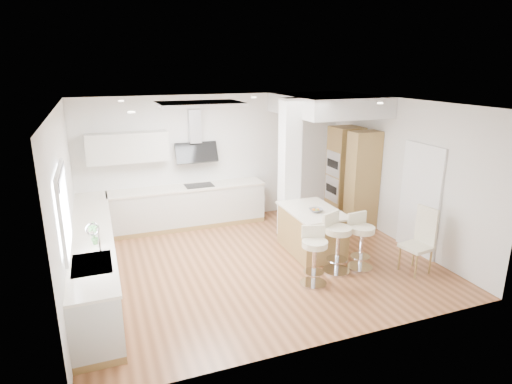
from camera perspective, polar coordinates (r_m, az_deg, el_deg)
name	(u,v)px	position (r m, az deg, el deg)	size (l,w,h in m)	color
ground	(257,262)	(7.77, 0.13, -9.34)	(6.00, 6.00, 0.00)	#9E613A
ceiling	(257,262)	(7.77, 0.13, -9.34)	(6.00, 5.00, 0.02)	silver
wall_back	(217,158)	(9.58, -5.21, 4.48)	(6.00, 0.04, 2.80)	silver
wall_left	(66,207)	(6.85, -24.06, -1.84)	(0.04, 5.00, 2.80)	silver
wall_right	(401,172)	(8.76, 18.83, 2.51)	(0.04, 5.00, 2.80)	silver
skylight	(200,104)	(7.35, -7.45, 11.58)	(4.10, 2.10, 0.06)	white
window_left	(63,206)	(5.90, -24.33, -1.69)	(0.06, 1.28, 1.07)	white
doorway_right	(420,201)	(8.41, 20.99, -1.10)	(0.05, 1.00, 2.10)	#4F483E
counter_left	(94,256)	(7.37, -20.78, -8.04)	(0.63, 4.50, 1.35)	#A17F45
counter_back	(180,196)	(9.29, -10.07, -0.57)	(3.62, 0.63, 2.50)	#A17F45
pillar	(289,170)	(8.51, 4.48, 2.97)	(0.35, 0.35, 2.80)	white
soffit	(327,105)	(9.19, 9.50, 11.40)	(1.78, 2.20, 0.40)	silver
oven_column	(351,176)	(9.61, 12.55, 2.05)	(0.63, 1.21, 2.10)	#A17F45
peninsula	(312,230)	(8.10, 7.42, -5.09)	(0.93, 1.39, 0.90)	#A17F45
bar_stool_a	(314,253)	(6.90, 7.76, -8.06)	(0.53, 0.53, 0.95)	silver
bar_stool_b	(337,240)	(7.34, 10.73, -6.28)	(0.61, 0.61, 1.03)	silver
bar_stool_c	(361,238)	(7.57, 13.82, -6.01)	(0.48, 0.48, 0.98)	silver
dining_chair	(421,238)	(7.75, 21.17, -5.71)	(0.50, 0.50, 1.13)	beige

